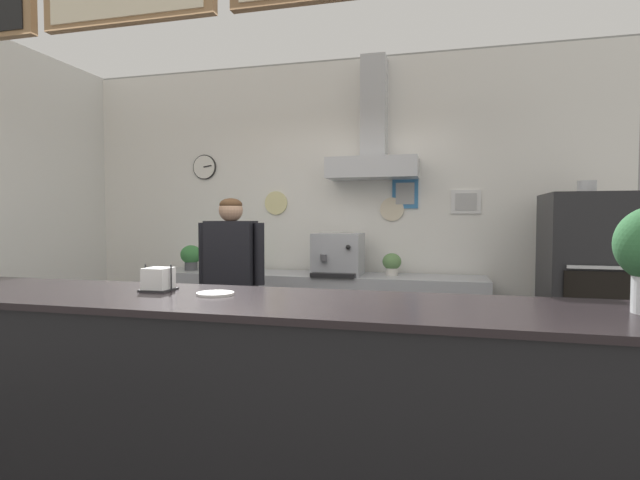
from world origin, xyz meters
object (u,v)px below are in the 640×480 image
pizza_oven (584,295)px  napkin_holder (158,280)px  potted_basil (238,257)px  potted_oregano (191,256)px  condiment_plate (215,294)px  potted_thyme (392,263)px  shop_worker (232,294)px  espresso_machine (338,254)px

pizza_oven → napkin_holder: size_ratio=11.35×
potted_basil → napkin_holder: size_ratio=1.80×
potted_oregano → condiment_plate: bearing=-58.4°
potted_thyme → condiment_plate: potted_thyme is taller
pizza_oven → potted_basil: pizza_oven is taller
shop_worker → condiment_plate: (0.52, -1.31, 0.22)m
potted_basil → napkin_holder: 2.48m
potted_oregano → napkin_holder: size_ratio=1.71×
espresso_machine → potted_thyme: 0.51m
pizza_oven → condiment_plate: (-2.15, -2.18, 0.26)m
espresso_machine → potted_oregano: bearing=179.5°
napkin_holder → potted_thyme: bearing=69.4°
potted_thyme → potted_oregano: bearing=-178.7°
pizza_oven → potted_thyme: (-1.57, 0.30, 0.19)m
shop_worker → napkin_holder: 1.30m
potted_oregano → condiment_plate: (1.50, -2.44, 0.03)m
shop_worker → espresso_machine: size_ratio=3.30×
potted_basil → shop_worker: bearing=-68.2°
espresso_machine → condiment_plate: (-0.07, -2.42, -0.02)m
pizza_oven → shop_worker: (-2.67, -0.87, 0.04)m
pizza_oven → potted_oregano: pizza_oven is taller
potted_thyme → condiment_plate: size_ratio=1.19×
espresso_machine → potted_thyme: (0.50, 0.06, -0.08)m
napkin_holder → condiment_plate: size_ratio=0.86×
potted_oregano → potted_basil: 0.52m
pizza_oven → condiment_plate: size_ratio=9.81×
condiment_plate → potted_thyme: bearing=77.0°
napkin_holder → condiment_plate: (0.34, -0.05, -0.05)m
espresso_machine → potted_oregano: 1.57m
potted_oregano → potted_thyme: (2.07, 0.05, -0.03)m
potted_thyme → condiment_plate: bearing=-103.0°
napkin_holder → espresso_machine: bearing=80.2°
pizza_oven → napkin_holder: bearing=-139.4°
pizza_oven → espresso_machine: size_ratio=3.60×
espresso_machine → potted_basil: espresso_machine is taller
pizza_oven → espresso_machine: (-2.08, 0.24, 0.27)m
pizza_oven → condiment_plate: bearing=-134.5°
espresso_machine → potted_basil: 1.05m
shop_worker → potted_oregano: size_ratio=6.08×
potted_oregano → espresso_machine: bearing=-0.5°
espresso_machine → condiment_plate: espresso_machine is taller
pizza_oven → shop_worker: bearing=-161.9°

